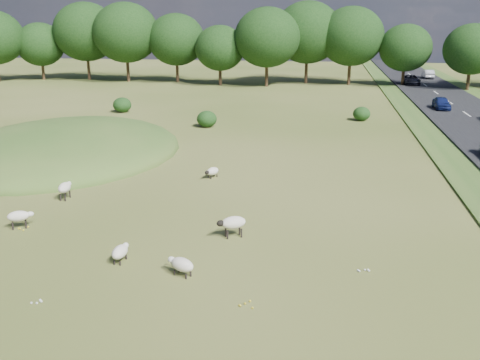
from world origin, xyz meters
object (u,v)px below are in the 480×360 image
(car_2, at_px, (428,74))
(sheep_4, at_px, (233,223))
(car_4, at_px, (411,80))
(sheep_1, at_px, (19,216))
(sheep_3, at_px, (182,264))
(car_0, at_px, (442,103))
(sheep_0, at_px, (65,188))
(car_5, at_px, (408,62))
(sheep_5, at_px, (120,252))
(sheep_2, at_px, (212,171))

(car_2, bearing_deg, sheep_4, 73.83)
(car_4, bearing_deg, car_2, 66.79)
(sheep_1, height_order, sheep_3, sheep_1)
(car_0, bearing_deg, sheep_0, -127.84)
(car_5, bearing_deg, sheep_0, 71.29)
(sheep_1, relative_size, sheep_5, 0.99)
(sheep_0, relative_size, sheep_5, 1.07)
(sheep_4, distance_m, car_5, 91.45)
(sheep_3, distance_m, sheep_4, 4.09)
(sheep_3, bearing_deg, sheep_2, -55.12)
(sheep_5, xyz_separation_m, car_2, (23.31, 69.93, 0.48))
(sheep_2, bearing_deg, car_5, -165.58)
(sheep_5, relative_size, car_0, 0.33)
(sheep_0, relative_size, car_2, 0.32)
(sheep_2, relative_size, sheep_5, 0.95)
(sheep_4, distance_m, car_4, 59.99)
(sheep_4, distance_m, car_0, 39.36)
(sheep_0, xyz_separation_m, car_2, (29.02, 63.11, 0.27))
(sheep_2, bearing_deg, sheep_3, 36.66)
(sheep_5, xyz_separation_m, car_0, (19.51, 39.29, 0.44))
(car_0, relative_size, car_4, 0.78)
(sheep_2, height_order, sheep_3, sheep_3)
(car_0, distance_m, car_2, 30.88)
(car_4, bearing_deg, sheep_1, -113.43)
(sheep_0, distance_m, car_0, 41.11)
(sheep_0, height_order, car_4, car_4)
(sheep_1, xyz_separation_m, sheep_5, (5.83, -2.61, -0.16))
(sheep_0, xyz_separation_m, sheep_5, (5.71, -6.82, -0.21))
(sheep_0, height_order, car_0, car_0)
(sheep_0, xyz_separation_m, car_5, (29.02, 85.69, 0.34))
(sheep_2, relative_size, car_2, 0.28)
(sheep_0, xyz_separation_m, car_0, (25.22, 32.47, 0.23))
(sheep_1, height_order, car_5, car_5)
(sheep_0, height_order, sheep_2, sheep_0)
(sheep_2, relative_size, sheep_3, 0.90)
(car_5, bearing_deg, sheep_3, 77.53)
(car_2, relative_size, car_5, 0.80)
(sheep_0, distance_m, car_4, 59.83)
(car_5, bearing_deg, sheep_2, 74.63)
(sheep_5, bearing_deg, sheep_4, -47.65)
(car_0, relative_size, car_5, 0.73)
(sheep_5, bearing_deg, car_5, -10.27)
(sheep_1, relative_size, car_2, 0.30)
(sheep_0, xyz_separation_m, sheep_4, (9.65, -3.68, 0.03))
(sheep_2, distance_m, car_4, 52.47)
(sheep_1, height_order, car_2, car_2)
(sheep_2, bearing_deg, sheep_5, 24.23)
(sheep_2, height_order, car_5, car_5)
(sheep_3, height_order, car_0, car_0)
(sheep_3, height_order, sheep_4, sheep_4)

